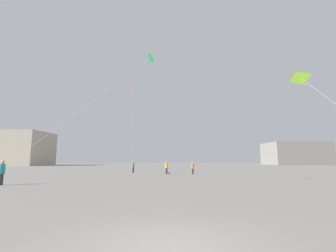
% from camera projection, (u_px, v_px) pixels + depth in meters
% --- Properties ---
extents(ground_plane, '(300.00, 300.00, 0.00)m').
position_uv_depth(ground_plane, '(167.00, 249.00, 4.91)').
color(ground_plane, gray).
extents(person_in_yellow, '(0.38, 0.38, 1.73)m').
position_uv_depth(person_in_yellow, '(167.00, 167.00, 31.30)').
color(person_in_yellow, '#2D2D33').
rests_on(person_in_yellow, ground_plane).
extents(person_in_green, '(0.35, 0.35, 1.61)m').
position_uv_depth(person_in_green, '(133.00, 167.00, 34.12)').
color(person_in_green, '#2D2D33').
rests_on(person_in_green, ground_plane).
extents(person_in_orange, '(0.34, 0.34, 1.57)m').
position_uv_depth(person_in_orange, '(193.00, 168.00, 31.09)').
color(person_in_orange, '#2D2D33').
rests_on(person_in_orange, ground_plane).
extents(person_in_teal, '(0.40, 0.40, 1.85)m').
position_uv_depth(person_in_teal, '(2.00, 172.00, 17.51)').
color(person_in_teal, '#2D2D33').
rests_on(person_in_teal, ground_plane).
extents(kite_emerald_diamond, '(11.67, 1.10, 9.59)m').
position_uv_depth(kite_emerald_diamond, '(148.00, 60.00, 19.46)').
color(kite_emerald_diamond, green).
extents(kite_magenta_diamond, '(1.42, 1.20, 12.80)m').
position_uv_depth(kite_magenta_diamond, '(130.00, 86.00, 36.35)').
color(kite_magenta_diamond, '#D12899').
extents(kite_lime_delta, '(3.81, 5.11, 6.89)m').
position_uv_depth(kite_lime_delta, '(303.00, 79.00, 16.71)').
color(kite_lime_delta, '#8CD12D').
extents(building_left_hall, '(23.38, 16.66, 11.86)m').
position_uv_depth(building_left_hall, '(15.00, 149.00, 82.28)').
color(building_left_hall, '#B2A893').
rests_on(building_left_hall, ground_plane).
extents(building_centre_hall, '(22.19, 16.36, 9.10)m').
position_uv_depth(building_centre_hall, '(295.00, 154.00, 95.63)').
color(building_centre_hall, gray).
rests_on(building_centre_hall, ground_plane).
extents(handbag_beside_flyer, '(0.21, 0.34, 0.24)m').
position_uv_depth(handbag_beside_flyer, '(169.00, 173.00, 31.28)').
color(handbag_beside_flyer, maroon).
rests_on(handbag_beside_flyer, ground_plane).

